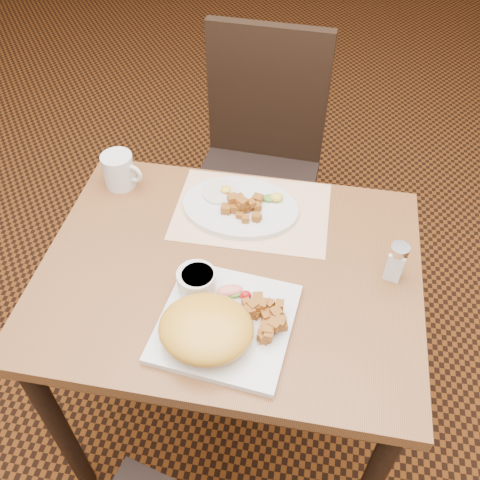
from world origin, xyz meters
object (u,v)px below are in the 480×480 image
chair_far (259,156)px  coffee_mug (120,170)px  table (230,296)px  salt_shaker (396,261)px  plate_oval (240,207)px  plate_square (226,323)px

chair_far → coffee_mug: 0.62m
table → salt_shaker: bearing=6.6°
table → coffee_mug: (-0.35, 0.25, 0.16)m
plate_oval → plate_square: bearing=-84.7°
plate_oval → table: bearing=-87.1°
salt_shaker → coffee_mug: bearing=164.5°
plate_square → coffee_mug: (-0.38, 0.41, 0.04)m
table → chair_far: chair_far is taller
table → plate_square: (0.02, -0.16, 0.12)m
plate_square → salt_shaker: size_ratio=2.80×
chair_far → coffee_mug: size_ratio=8.42×
plate_oval → coffee_mug: coffee_mug is taller
coffee_mug → plate_oval: bearing=-7.7°
table → plate_oval: plate_oval is taller
chair_far → plate_oval: chair_far is taller
plate_square → coffee_mug: coffee_mug is taller
coffee_mug → table: bearing=-35.1°
chair_far → coffee_mug: bearing=58.5°
chair_far → salt_shaker: chair_far is taller
table → chair_far: bearing=92.7°
plate_square → coffee_mug: 0.56m
plate_oval → salt_shaker: salt_shaker is taller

